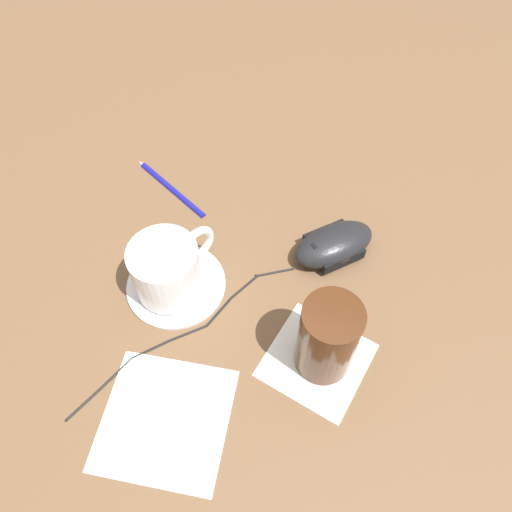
{
  "coord_description": "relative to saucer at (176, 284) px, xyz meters",
  "views": [
    {
      "loc": [
        -0.28,
        -0.1,
        0.55
      ],
      "look_at": [
        0.06,
        0.0,
        0.03
      ],
      "focal_mm": 35.0,
      "sensor_mm": 36.0,
      "label": 1
    }
  ],
  "objects": [
    {
      "name": "saucer",
      "position": [
        0.0,
        0.0,
        0.0
      ],
      "size": [
        0.13,
        0.13,
        0.01
      ],
      "primitive_type": "cylinder",
      "color": "white",
      "rests_on": "ground"
    },
    {
      "name": "pen",
      "position": [
        0.15,
        0.07,
        -0.0
      ],
      "size": [
        0.08,
        0.14,
        0.01
      ],
      "color": "navy",
      "rests_on": "ground"
    },
    {
      "name": "ground_plane",
      "position": [
        -0.01,
        -0.09,
        -0.0
      ],
      "size": [
        3.0,
        3.0,
        0.0
      ],
      "primitive_type": "plane",
      "color": "brown"
    },
    {
      "name": "napkin_under_glass",
      "position": [
        -0.05,
        -0.2,
        -0.0
      ],
      "size": [
        0.14,
        0.14,
        0.0
      ],
      "primitive_type": "cube",
      "rotation": [
        0.0,
        0.0,
        -0.26
      ],
      "color": "silver",
      "rests_on": "ground"
    },
    {
      "name": "napkin_spare",
      "position": [
        -0.16,
        -0.05,
        -0.0
      ],
      "size": [
        0.15,
        0.15,
        0.0
      ],
      "primitive_type": "cube",
      "rotation": [
        0.0,
        0.0,
        0.1
      ],
      "color": "white",
      "rests_on": "ground"
    },
    {
      "name": "coffee_cup",
      "position": [
        -0.0,
        0.0,
        0.04
      ],
      "size": [
        0.11,
        0.08,
        0.07
      ],
      "color": "white",
      "rests_on": "saucer"
    },
    {
      "name": "mouse_cable",
      "position": [
        -0.06,
        -0.03,
        -0.0
      ],
      "size": [
        0.26,
        0.19,
        0.0
      ],
      "color": "black",
      "rests_on": "ground"
    },
    {
      "name": "computer_mouse",
      "position": [
        0.11,
        -0.18,
        0.01
      ],
      "size": [
        0.12,
        0.12,
        0.04
      ],
      "color": "black",
      "rests_on": "ground"
    },
    {
      "name": "drinking_glass",
      "position": [
        -0.05,
        -0.2,
        0.05
      ],
      "size": [
        0.07,
        0.07,
        0.11
      ],
      "primitive_type": "cylinder",
      "color": "#4C2814",
      "rests_on": "napkin_under_glass"
    }
  ]
}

